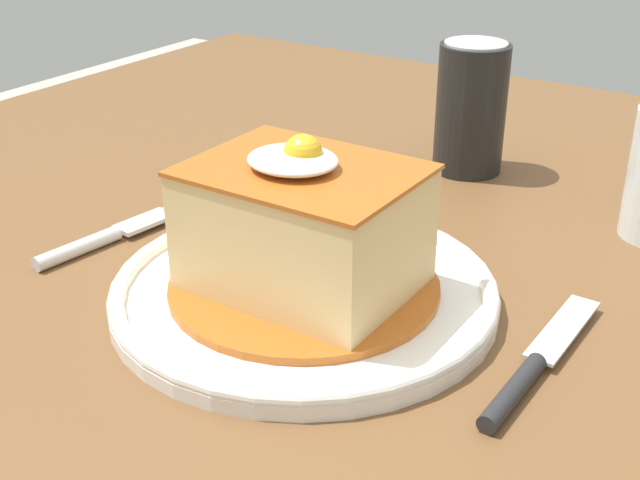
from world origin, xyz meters
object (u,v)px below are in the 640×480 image
(main_plate, at_px, (304,290))
(knife, at_px, (529,372))
(soda_can, at_px, (471,108))
(fork, at_px, (100,239))

(main_plate, height_order, knife, main_plate)
(soda_can, bearing_deg, fork, -118.73)
(knife, relative_size, soda_can, 1.33)
(fork, height_order, soda_can, soda_can)
(main_plate, bearing_deg, soda_can, 92.35)
(fork, bearing_deg, knife, 2.15)
(knife, distance_m, soda_can, 0.35)
(fork, relative_size, soda_can, 1.14)
(main_plate, distance_m, knife, 0.17)
(main_plate, distance_m, fork, 0.19)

